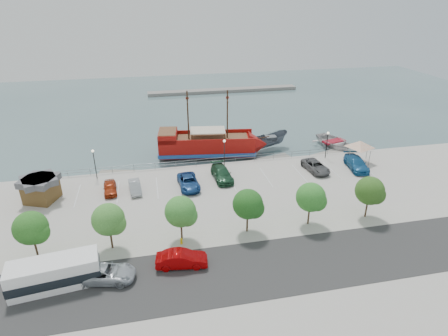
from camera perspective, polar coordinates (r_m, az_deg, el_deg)
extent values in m
plane|color=#486569|center=(49.87, 1.60, -3.98)|extent=(160.00, 160.00, 0.00)
cube|color=#B4ACA2|center=(33.67, 10.46, -20.66)|extent=(100.00, 58.00, 1.20)
cube|color=#313131|center=(36.64, 7.60, -14.60)|extent=(100.00, 8.00, 0.04)
cube|color=#AEA799|center=(41.15, 4.88, -9.41)|extent=(100.00, 4.00, 0.05)
cylinder|color=slate|center=(55.82, -0.22, 1.61)|extent=(50.00, 0.06, 0.06)
cylinder|color=slate|center=(55.98, -0.22, 1.23)|extent=(50.00, 0.06, 0.06)
cube|color=gray|center=(102.21, -0.09, 11.73)|extent=(40.00, 3.00, 0.80)
cube|color=#9E0F0A|center=(60.68, -2.63, 3.42)|extent=(15.66, 6.79, 2.46)
cube|color=#204D9E|center=(60.98, -2.62, 2.72)|extent=(15.99, 7.11, 0.57)
cone|color=#9E0F0A|center=(61.39, 5.18, 3.61)|extent=(3.63, 4.92, 4.55)
cube|color=#9E0F0A|center=(60.20, -8.56, 4.91)|extent=(3.47, 5.08, 1.33)
cube|color=brown|center=(59.96, -8.60, 5.55)|extent=(3.23, 4.68, 0.11)
cube|color=brown|center=(60.22, -2.21, 4.56)|extent=(12.77, 5.84, 0.14)
cube|color=#9E0F0A|center=(62.25, -2.72, 5.54)|extent=(15.03, 2.29, 0.66)
cube|color=#9E0F0A|center=(57.99, -2.60, 4.02)|extent=(15.03, 2.29, 0.66)
cylinder|color=#382111|center=(59.12, 0.51, 8.11)|extent=(0.26, 0.26, 7.77)
cylinder|color=#382111|center=(58.98, -5.52, 7.96)|extent=(0.26, 0.26, 7.77)
cylinder|color=#382111|center=(58.46, 0.52, 10.33)|extent=(0.53, 2.83, 0.13)
cylinder|color=#382111|center=(58.32, -5.62, 10.18)|extent=(0.53, 2.83, 0.13)
cube|color=beige|center=(59.74, -2.50, 5.79)|extent=(5.94, 4.33, 0.11)
cylinder|color=#382111|center=(61.09, 5.84, 4.61)|extent=(2.36, 0.48, 0.56)
imported|color=#525965|center=(64.22, 7.10, 4.01)|extent=(7.03, 4.36, 2.55)
imported|color=silver|center=(67.21, 16.36, 3.68)|extent=(7.04, 8.58, 1.55)
cube|color=gray|center=(57.07, -15.53, -0.79)|extent=(6.43, 3.14, 0.35)
cube|color=gray|center=(59.70, 6.93, 1.21)|extent=(7.43, 3.82, 0.41)
cube|color=gray|center=(63.24, 15.12, 1.90)|extent=(7.08, 4.13, 0.39)
cube|color=brown|center=(51.07, -26.07, -3.22)|extent=(4.28, 4.28, 2.42)
cube|color=#515055|center=(50.45, -26.39, -1.74)|extent=(4.85, 4.85, 0.77)
cylinder|color=slate|center=(61.04, 18.34, 2.66)|extent=(0.10, 0.10, 2.41)
cylinder|color=slate|center=(61.43, 20.97, 2.39)|extent=(0.10, 0.10, 2.41)
cylinder|color=slate|center=(58.41, 18.53, 1.61)|extent=(0.10, 0.10, 2.41)
cylinder|color=slate|center=(58.82, 21.28, 1.34)|extent=(0.10, 0.10, 2.41)
pyramid|color=white|center=(59.15, 20.08, 3.91)|extent=(6.10, 6.10, 0.99)
imported|color=#A9B0B8|center=(36.06, -17.65, -15.04)|extent=(5.71, 3.44, 1.48)
imported|color=#A20305|center=(36.11, -6.48, -13.62)|extent=(4.98, 2.28, 1.58)
cube|color=white|center=(36.61, -24.41, -14.44)|extent=(7.71, 3.49, 2.66)
cube|color=black|center=(36.71, -24.37, -14.64)|extent=(7.83, 3.61, 0.85)
cylinder|color=yellow|center=(39.09, -6.51, -11.10)|extent=(0.23, 0.23, 0.58)
sphere|color=yellow|center=(38.90, -6.53, -10.73)|extent=(0.25, 0.25, 0.25)
cylinder|color=black|center=(53.79, -19.06, 0.41)|extent=(0.12, 0.12, 4.00)
sphere|color=#FFF2CC|center=(52.99, -19.37, 2.47)|extent=(0.36, 0.36, 0.36)
cylinder|color=black|center=(54.23, 0.05, 2.08)|extent=(0.12, 0.12, 4.00)
sphere|color=#FFF2CC|center=(53.44, 0.05, 4.15)|extent=(0.36, 0.36, 0.36)
cylinder|color=black|center=(59.39, 15.36, 3.26)|extent=(0.12, 0.12, 4.00)
sphere|color=#FFF2CC|center=(58.67, 15.59, 5.16)|extent=(0.36, 0.36, 0.36)
cylinder|color=#473321|center=(40.91, -26.73, -10.82)|extent=(0.20, 0.20, 2.20)
sphere|color=#28601E|center=(39.70, -27.38, -8.11)|extent=(3.20, 3.20, 3.20)
sphere|color=#28601E|center=(39.49, -26.52, -8.79)|extent=(2.20, 2.20, 2.20)
cylinder|color=#473321|center=(39.49, -16.80, -10.31)|extent=(0.20, 0.20, 2.20)
sphere|color=#3C752D|center=(38.24, -17.23, -7.49)|extent=(3.20, 3.20, 3.20)
sphere|color=#3C752D|center=(38.13, -16.28, -8.17)|extent=(2.20, 2.20, 2.20)
cylinder|color=#473321|center=(39.28, -6.49, -9.45)|extent=(0.20, 0.20, 2.20)
sphere|color=#35772C|center=(38.02, -6.65, -6.60)|extent=(3.20, 3.20, 3.20)
sphere|color=#35772C|center=(38.02, -5.67, -7.26)|extent=(2.20, 2.20, 2.20)
cylinder|color=#473321|center=(40.30, 3.56, -8.32)|extent=(0.20, 0.20, 2.20)
sphere|color=#1E521A|center=(39.08, 3.65, -5.51)|extent=(3.20, 3.20, 3.20)
sphere|color=#1E521A|center=(39.18, 4.60, -6.13)|extent=(2.20, 2.20, 2.20)
cylinder|color=#473321|center=(42.47, 12.78, -7.05)|extent=(0.20, 0.20, 2.20)
sphere|color=#2D7226|center=(41.31, 13.08, -4.35)|extent=(3.20, 3.20, 3.20)
sphere|color=#2D7226|center=(41.51, 13.95, -4.93)|extent=(2.20, 2.20, 2.20)
cylinder|color=#473321|center=(45.62, 20.87, -5.79)|extent=(0.20, 0.20, 2.20)
sphere|color=#2D551B|center=(44.54, 21.33, -3.24)|extent=(3.20, 3.20, 3.20)
sphere|color=#2D551B|center=(44.82, 22.09, -3.78)|extent=(2.20, 2.20, 2.20)
imported|color=#A22F10|center=(50.03, -16.98, -2.89)|extent=(1.97, 4.13, 1.36)
imported|color=#A9ADB2|center=(49.45, -13.42, -2.80)|extent=(1.84, 4.16, 1.33)
imported|color=navy|center=(49.31, -5.41, -2.15)|extent=(2.76, 5.48, 1.49)
imported|color=#1F4B2E|center=(51.17, -0.33, -0.87)|extent=(2.59, 5.72, 1.62)
imported|color=#5A5A5C|center=(55.13, 13.79, 0.25)|extent=(2.97, 5.41, 1.44)
imported|color=#1C5D94|center=(57.54, 19.52, 0.69)|extent=(3.13, 5.99, 1.66)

